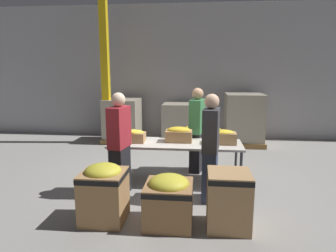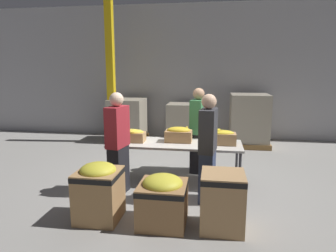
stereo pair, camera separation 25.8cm
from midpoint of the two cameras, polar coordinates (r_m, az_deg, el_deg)
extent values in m
plane|color=gray|center=(5.78, 2.62, -10.41)|extent=(30.00, 30.00, 0.00)
cube|color=#A8A8AD|center=(9.29, 5.34, 10.19)|extent=(16.00, 0.08, 4.00)
cube|color=beige|center=(5.56, 2.68, -3.40)|extent=(2.44, 0.84, 0.04)
cylinder|color=#38383D|center=(5.57, -9.82, -7.54)|extent=(0.05, 0.05, 0.71)
cylinder|color=#38383D|center=(5.33, 14.87, -8.59)|extent=(0.05, 0.05, 0.71)
cylinder|color=#38383D|center=(6.22, -7.73, -5.52)|extent=(0.05, 0.05, 0.71)
cylinder|color=#38383D|center=(6.01, 14.16, -6.34)|extent=(0.05, 0.05, 0.71)
cube|color=tan|center=(5.65, -5.51, -2.07)|extent=(0.47, 0.29, 0.18)
ellipsoid|color=yellow|center=(5.63, -5.53, -1.11)|extent=(0.43, 0.26, 0.10)
ellipsoid|color=yellow|center=(5.66, -6.42, -0.83)|extent=(0.20, 0.16, 0.04)
ellipsoid|color=yellow|center=(5.54, -5.34, -0.95)|extent=(0.07, 0.22, 0.05)
cube|color=#A37A4C|center=(5.62, 3.34, -1.94)|extent=(0.49, 0.33, 0.21)
ellipsoid|color=gold|center=(5.60, 3.35, -0.80)|extent=(0.43, 0.26, 0.13)
ellipsoid|color=gold|center=(5.64, 4.92, -0.30)|extent=(0.05, 0.17, 0.04)
ellipsoid|color=gold|center=(5.56, 3.77, -0.53)|extent=(0.19, 0.07, 0.05)
cube|color=tan|center=(5.53, 11.55, -2.37)|extent=(0.50, 0.30, 0.21)
ellipsoid|color=yellow|center=(5.51, 11.59, -1.25)|extent=(0.42, 0.25, 0.09)
ellipsoid|color=yellow|center=(5.46, 11.35, -0.92)|extent=(0.19, 0.10, 0.05)
ellipsoid|color=yellow|center=(5.50, 10.60, -0.74)|extent=(0.17, 0.19, 0.04)
cube|color=black|center=(6.21, 6.85, -4.99)|extent=(0.30, 0.43, 0.82)
cube|color=#387A47|center=(6.05, 7.00, 1.82)|extent=(0.33, 0.50, 0.68)
sphere|color=tan|center=(6.00, 7.10, 6.10)|extent=(0.23, 0.23, 0.23)
cube|color=black|center=(5.17, -7.95, -8.30)|extent=(0.28, 0.42, 0.82)
cube|color=maroon|center=(4.98, -8.17, -0.16)|extent=(0.31, 0.50, 0.68)
sphere|color=beige|center=(4.91, -8.31, 5.04)|extent=(0.23, 0.23, 0.23)
cube|color=#2D3856|center=(4.89, 8.97, -9.46)|extent=(0.27, 0.42, 0.82)
cube|color=#333338|center=(4.69, 9.24, -0.88)|extent=(0.29, 0.49, 0.67)
sphere|color=#DBAD89|center=(4.62, 9.41, 4.62)|extent=(0.23, 0.23, 0.23)
cube|color=#A37A4C|center=(4.37, -11.30, -12.80)|extent=(0.59, 0.59, 0.71)
cube|color=black|center=(4.26, -11.45, -9.08)|extent=(0.59, 0.59, 0.07)
ellipsoid|color=gold|center=(4.24, -11.49, -8.25)|extent=(0.50, 0.50, 0.21)
cube|color=olive|center=(4.20, 0.80, -14.66)|extent=(0.64, 0.64, 0.58)
cube|color=black|center=(4.10, 0.81, -11.71)|extent=(0.64, 0.64, 0.07)
ellipsoid|color=gold|center=(4.08, 0.82, -10.85)|extent=(0.54, 0.54, 0.22)
cube|color=tan|center=(4.13, 12.13, -13.84)|extent=(0.56, 0.56, 0.77)
cube|color=black|center=(4.01, 12.31, -9.54)|extent=(0.56, 0.56, 0.07)
cube|color=yellow|center=(8.64, -10.01, 10.03)|extent=(0.20, 0.20, 4.00)
cube|color=olive|center=(8.98, -6.81, -2.32)|extent=(1.05, 1.05, 0.13)
cube|color=#A39984|center=(8.86, -6.90, 1.56)|extent=(0.97, 0.97, 1.10)
cube|color=olive|center=(8.80, 3.59, -2.54)|extent=(0.93, 0.93, 0.13)
cube|color=#A39984|center=(8.69, 3.63, 1.04)|extent=(0.85, 0.85, 0.98)
cube|color=olive|center=(8.70, 15.77, -3.09)|extent=(1.11, 1.11, 0.13)
cube|color=#A39984|center=(8.56, 16.02, 1.53)|extent=(1.02, 1.02, 1.29)
camera|label=1|loc=(0.13, -88.70, 0.25)|focal=32.00mm
camera|label=2|loc=(0.13, 91.30, -0.25)|focal=32.00mm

